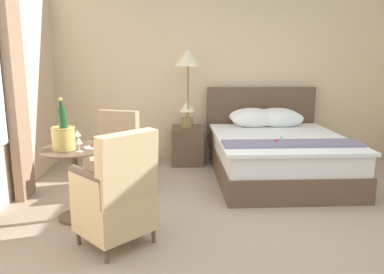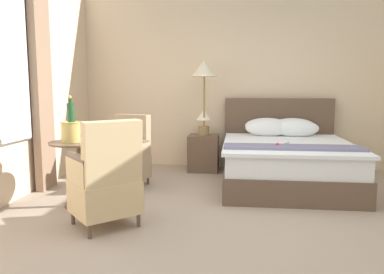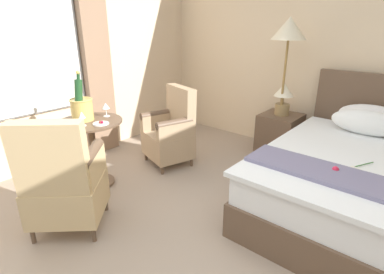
{
  "view_description": "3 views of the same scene",
  "coord_description": "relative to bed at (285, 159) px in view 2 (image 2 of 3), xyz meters",
  "views": [
    {
      "loc": [
        -0.85,
        -3.2,
        1.57
      ],
      "look_at": [
        -0.65,
        0.82,
        0.73
      ],
      "focal_mm": 35.0,
      "sensor_mm": 36.0,
      "label": 1
    },
    {
      "loc": [
        -0.13,
        -3.47,
        1.29
      ],
      "look_at": [
        -0.65,
        0.82,
        0.73
      ],
      "focal_mm": 35.0,
      "sensor_mm": 36.0,
      "label": 2
    },
    {
      "loc": [
        0.83,
        -1.16,
        1.64
      ],
      "look_at": [
        -0.8,
        0.77,
        0.68
      ],
      "focal_mm": 28.0,
      "sensor_mm": 36.0,
      "label": 3
    }
  ],
  "objects": [
    {
      "name": "bed",
      "position": [
        0.0,
        0.0,
        0.0
      ],
      "size": [
        1.7,
        2.1,
        1.14
      ],
      "color": "brown",
      "rests_on": "ground"
    },
    {
      "name": "snack_plate",
      "position": [
        -2.18,
        -1.26,
        0.38
      ],
      "size": [
        0.16,
        0.16,
        0.04
      ],
      "color": "white",
      "rests_on": "side_table_round"
    },
    {
      "name": "champagne_bucket",
      "position": [
        -2.43,
        -1.3,
        0.52
      ],
      "size": [
        0.23,
        0.23,
        0.5
      ],
      "color": "tan",
      "rests_on": "side_table_round"
    },
    {
      "name": "side_table_round",
      "position": [
        -2.36,
        -1.27,
        0.11
      ],
      "size": [
        0.65,
        0.65,
        0.72
      ],
      "color": "brown",
      "rests_on": "ground"
    },
    {
      "name": "floor_lamp_brass",
      "position": [
        -1.16,
        0.62,
        1.14
      ],
      "size": [
        0.39,
        0.39,
        1.72
      ],
      "color": "olive",
      "rests_on": "ground"
    },
    {
      "name": "nightstand",
      "position": [
        -1.18,
        0.69,
        -0.06
      ],
      "size": [
        0.49,
        0.48,
        0.56
      ],
      "color": "brown",
      "rests_on": "ground"
    },
    {
      "name": "armchair_by_window",
      "position": [
        -2.11,
        -0.36,
        0.06
      ],
      "size": [
        0.66,
        0.63,
        0.95
      ],
      "color": "brown",
      "rests_on": "ground"
    },
    {
      "name": "wine_glass_near_bucket",
      "position": [
        -2.26,
        -1.4,
        0.47
      ],
      "size": [
        0.06,
        0.06,
        0.14
      ],
      "color": "white",
      "rests_on": "side_table_round"
    },
    {
      "name": "bedside_lamp",
      "position": [
        -1.18,
        0.69,
        0.45
      ],
      "size": [
        0.24,
        0.24,
        0.4
      ],
      "color": "olive",
      "rests_on": "nightstand"
    },
    {
      "name": "wine_glass_near_edge",
      "position": [
        -2.36,
        -1.06,
        0.48
      ],
      "size": [
        0.08,
        0.08,
        0.15
      ],
      "color": "white",
      "rests_on": "side_table_round"
    },
    {
      "name": "wall_headboard_side",
      "position": [
        -0.53,
        1.13,
        1.21
      ],
      "size": [
        5.48,
        0.12,
        3.12
      ],
      "color": "beige",
      "rests_on": "ground"
    },
    {
      "name": "ground_plane",
      "position": [
        -0.53,
        -1.65,
        -0.35
      ],
      "size": [
        6.94,
        6.94,
        0.0
      ],
      "primitive_type": "plane",
      "color": "tan"
    },
    {
      "name": "armchair_facing_bed",
      "position": [
        -1.85,
        -1.86,
        0.1
      ],
      "size": [
        0.76,
        0.76,
        1.01
      ],
      "color": "brown",
      "rests_on": "ground"
    }
  ]
}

